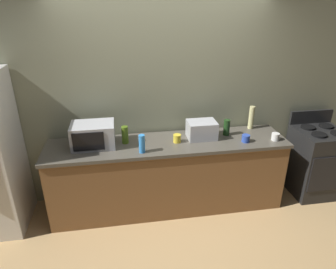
{
  "coord_description": "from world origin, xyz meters",
  "views": [
    {
      "loc": [
        -0.53,
        -2.77,
        2.45
      ],
      "look_at": [
        0.0,
        0.4,
        1.0
      ],
      "focal_mm": 32.44,
      "sensor_mm": 36.0,
      "label": 1
    }
  ],
  "objects_px": {
    "mug_yellow": "(177,138)",
    "toaster_oven": "(202,130)",
    "bottle_olive_oil": "(125,135)",
    "mug_blue": "(246,138)",
    "bottle_vinegar": "(251,118)",
    "bottle_wine": "(227,127)",
    "bottle_spray_cleaner": "(142,144)",
    "mug_white": "(275,137)",
    "microwave": "(93,135)",
    "stove_range": "(316,161)"
  },
  "relations": [
    {
      "from": "toaster_oven",
      "to": "mug_yellow",
      "type": "xyz_separation_m",
      "value": [
        -0.31,
        -0.07,
        -0.06
      ]
    },
    {
      "from": "bottle_vinegar",
      "to": "bottle_spray_cleaner",
      "type": "relative_size",
      "value": 1.43
    },
    {
      "from": "mug_blue",
      "to": "toaster_oven",
      "type": "bearing_deg",
      "value": 157.92
    },
    {
      "from": "bottle_vinegar",
      "to": "mug_yellow",
      "type": "relative_size",
      "value": 3.11
    },
    {
      "from": "stove_range",
      "to": "bottle_wine",
      "type": "height_order",
      "value": "bottle_wine"
    },
    {
      "from": "mug_blue",
      "to": "bottle_wine",
      "type": "bearing_deg",
      "value": 125.0
    },
    {
      "from": "microwave",
      "to": "toaster_oven",
      "type": "relative_size",
      "value": 1.41
    },
    {
      "from": "toaster_oven",
      "to": "mug_blue",
      "type": "xyz_separation_m",
      "value": [
        0.48,
        -0.2,
        -0.06
      ]
    },
    {
      "from": "mug_blue",
      "to": "mug_white",
      "type": "bearing_deg",
      "value": -2.02
    },
    {
      "from": "microwave",
      "to": "bottle_wine",
      "type": "bearing_deg",
      "value": 1.57
    },
    {
      "from": "stove_range",
      "to": "mug_white",
      "type": "bearing_deg",
      "value": -168.47
    },
    {
      "from": "microwave",
      "to": "bottle_wine",
      "type": "xyz_separation_m",
      "value": [
        1.6,
        0.04,
        -0.04
      ]
    },
    {
      "from": "bottle_wine",
      "to": "mug_blue",
      "type": "bearing_deg",
      "value": -55.0
    },
    {
      "from": "bottle_vinegar",
      "to": "mug_white",
      "type": "xyz_separation_m",
      "value": [
        0.15,
        -0.39,
        -0.11
      ]
    },
    {
      "from": "bottle_spray_cleaner",
      "to": "mug_yellow",
      "type": "height_order",
      "value": "bottle_spray_cleaner"
    },
    {
      "from": "bottle_wine",
      "to": "bottle_olive_oil",
      "type": "bearing_deg",
      "value": -178.73
    },
    {
      "from": "microwave",
      "to": "mug_yellow",
      "type": "distance_m",
      "value": 0.96
    },
    {
      "from": "bottle_spray_cleaner",
      "to": "bottle_wine",
      "type": "relative_size",
      "value": 1.04
    },
    {
      "from": "microwave",
      "to": "bottle_olive_oil",
      "type": "bearing_deg",
      "value": 2.6
    },
    {
      "from": "stove_range",
      "to": "bottle_olive_oil",
      "type": "relative_size",
      "value": 5.22
    },
    {
      "from": "toaster_oven",
      "to": "mug_white",
      "type": "relative_size",
      "value": 3.73
    },
    {
      "from": "bottle_wine",
      "to": "mug_blue",
      "type": "xyz_separation_m",
      "value": [
        0.16,
        -0.23,
        -0.06
      ]
    },
    {
      "from": "toaster_oven",
      "to": "bottle_vinegar",
      "type": "bearing_deg",
      "value": 14.32
    },
    {
      "from": "toaster_oven",
      "to": "mug_yellow",
      "type": "bearing_deg",
      "value": -167.02
    },
    {
      "from": "bottle_olive_oil",
      "to": "mug_blue",
      "type": "height_order",
      "value": "bottle_olive_oil"
    },
    {
      "from": "bottle_spray_cleaner",
      "to": "bottle_olive_oil",
      "type": "distance_m",
      "value": 0.32
    },
    {
      "from": "mug_blue",
      "to": "bottle_olive_oil",
      "type": "bearing_deg",
      "value": 171.85
    },
    {
      "from": "mug_blue",
      "to": "microwave",
      "type": "bearing_deg",
      "value": 174.01
    },
    {
      "from": "stove_range",
      "to": "bottle_vinegar",
      "type": "distance_m",
      "value": 1.08
    },
    {
      "from": "bottle_spray_cleaner",
      "to": "mug_white",
      "type": "relative_size",
      "value": 2.28
    },
    {
      "from": "bottle_olive_oil",
      "to": "mug_yellow",
      "type": "distance_m",
      "value": 0.61
    },
    {
      "from": "bottle_wine",
      "to": "mug_yellow",
      "type": "distance_m",
      "value": 0.65
    },
    {
      "from": "bottle_vinegar",
      "to": "bottle_spray_cleaner",
      "type": "height_order",
      "value": "bottle_vinegar"
    },
    {
      "from": "toaster_oven",
      "to": "bottle_vinegar",
      "type": "xyz_separation_m",
      "value": [
        0.7,
        0.18,
        0.04
      ]
    },
    {
      "from": "stove_range",
      "to": "mug_blue",
      "type": "height_order",
      "value": "stove_range"
    },
    {
      "from": "mug_yellow",
      "to": "toaster_oven",
      "type": "bearing_deg",
      "value": 12.98
    },
    {
      "from": "microwave",
      "to": "mug_blue",
      "type": "distance_m",
      "value": 1.77
    },
    {
      "from": "bottle_spray_cleaner",
      "to": "bottle_olive_oil",
      "type": "height_order",
      "value": "same"
    },
    {
      "from": "stove_range",
      "to": "bottle_wine",
      "type": "relative_size",
      "value": 5.42
    },
    {
      "from": "toaster_oven",
      "to": "bottle_olive_oil",
      "type": "height_order",
      "value": "toaster_oven"
    },
    {
      "from": "bottle_vinegar",
      "to": "mug_blue",
      "type": "relative_size",
      "value": 3.18
    },
    {
      "from": "stove_range",
      "to": "microwave",
      "type": "bearing_deg",
      "value": 179.03
    },
    {
      "from": "mug_blue",
      "to": "bottle_vinegar",
      "type": "bearing_deg",
      "value": 59.67
    },
    {
      "from": "bottle_spray_cleaner",
      "to": "mug_white",
      "type": "bearing_deg",
      "value": 1.93
    },
    {
      "from": "mug_white",
      "to": "bottle_spray_cleaner",
      "type": "bearing_deg",
      "value": -178.07
    },
    {
      "from": "bottle_vinegar",
      "to": "bottle_wine",
      "type": "distance_m",
      "value": 0.41
    },
    {
      "from": "bottle_vinegar",
      "to": "bottle_olive_oil",
      "type": "relative_size",
      "value": 1.44
    },
    {
      "from": "stove_range",
      "to": "bottle_olive_oil",
      "type": "xyz_separation_m",
      "value": [
        -2.49,
        0.06,
        0.54
      ]
    },
    {
      "from": "bottle_olive_oil",
      "to": "mug_blue",
      "type": "distance_m",
      "value": 1.41
    },
    {
      "from": "bottle_wine",
      "to": "mug_white",
      "type": "distance_m",
      "value": 0.58
    }
  ]
}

